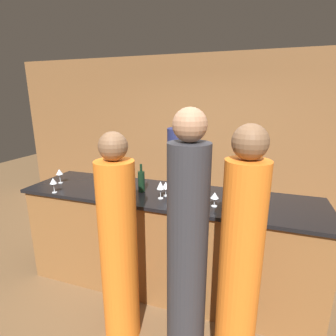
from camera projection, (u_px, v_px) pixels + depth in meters
name	position (u px, v px, depth m)	size (l,w,h in m)	color
ground_plane	(167.00, 283.00, 3.02)	(14.00, 14.00, 0.00)	brown
back_wall	(208.00, 136.00, 4.74)	(8.00, 0.06, 2.80)	brown
bar_counter	(167.00, 240.00, 2.87)	(3.10, 0.80, 1.10)	brown
bartender	(182.00, 189.00, 3.52)	(0.40, 0.40, 1.90)	#1E234C
guest_0	(119.00, 248.00, 2.17)	(0.31, 0.31, 1.83)	orange
guest_1	(239.00, 273.00, 1.77)	(0.28, 0.28, 1.93)	orange
guest_2	(187.00, 258.00, 1.86)	(0.29, 0.29, 2.02)	#2D2D33
wine_bottle_0	(141.00, 181.00, 2.76)	(0.07, 0.07, 0.30)	black
wine_glass_0	(53.00, 181.00, 2.73)	(0.07, 0.07, 0.16)	silver
wine_glass_1	(160.00, 186.00, 2.56)	(0.08, 0.08, 0.18)	silver
wine_glass_2	(215.00, 196.00, 2.39)	(0.08, 0.08, 0.14)	silver
wine_glass_3	(59.00, 172.00, 3.04)	(0.08, 0.08, 0.17)	silver
wine_glass_4	(166.00, 185.00, 2.64)	(0.08, 0.08, 0.15)	silver
wine_glass_5	(267.00, 192.00, 2.41)	(0.06, 0.06, 0.17)	silver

